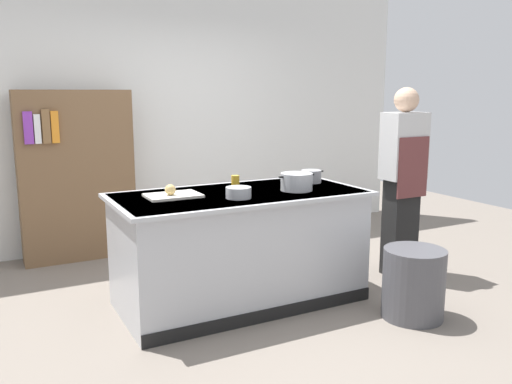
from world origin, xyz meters
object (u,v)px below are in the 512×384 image
(trash_bin, at_px, (413,283))
(person_chef, at_px, (403,177))
(onion, at_px, (170,190))
(stock_pot, at_px, (297,182))
(sauce_pan, at_px, (311,176))
(mixing_bowl, at_px, (238,193))
(bookshelf, at_px, (77,176))
(juice_cup, at_px, (235,181))

(trash_bin, distance_m, person_chef, 1.19)
(onion, xyz_separation_m, trash_bin, (1.56, -0.94, -0.69))
(stock_pot, bearing_deg, sauce_pan, 39.77)
(onion, relative_size, mixing_bowl, 0.42)
(trash_bin, height_order, bookshelf, bookshelf)
(stock_pot, relative_size, person_chef, 0.19)
(onion, bearing_deg, person_chef, -3.84)
(onion, distance_m, sauce_pan, 1.31)
(sauce_pan, bearing_deg, onion, -176.55)
(juice_cup, bearing_deg, onion, -164.32)
(stock_pot, height_order, juice_cup, stock_pot)
(onion, relative_size, trash_bin, 0.15)
(mixing_bowl, bearing_deg, sauce_pan, 20.83)
(stock_pot, height_order, person_chef, person_chef)
(person_chef, bearing_deg, onion, 74.02)
(mixing_bowl, xyz_separation_m, person_chef, (1.71, 0.10, -0.03))
(mixing_bowl, xyz_separation_m, bookshelf, (-0.83, 1.99, -0.09))
(mixing_bowl, relative_size, juice_cup, 1.92)
(person_chef, height_order, bookshelf, person_chef)
(juice_cup, bearing_deg, mixing_bowl, -112.65)
(onion, distance_m, person_chef, 2.16)
(stock_pot, relative_size, bookshelf, 0.19)
(sauce_pan, relative_size, trash_bin, 0.46)
(person_chef, relative_size, bookshelf, 1.01)
(person_chef, bearing_deg, juice_cup, 66.11)
(trash_bin, bearing_deg, person_chef, 53.40)
(mixing_bowl, height_order, person_chef, person_chef)
(mixing_bowl, bearing_deg, onion, 150.72)
(bookshelf, bearing_deg, person_chef, -36.56)
(stock_pot, xyz_separation_m, mixing_bowl, (-0.55, -0.07, -0.03))
(mixing_bowl, xyz_separation_m, trash_bin, (1.12, -0.70, -0.68))
(bookshelf, bearing_deg, onion, -77.44)
(stock_pot, bearing_deg, onion, 169.78)
(trash_bin, relative_size, person_chef, 0.31)
(sauce_pan, xyz_separation_m, juice_cup, (-0.69, 0.10, -0.01))
(juice_cup, height_order, person_chef, person_chef)
(mixing_bowl, bearing_deg, trash_bin, -31.92)
(stock_pot, relative_size, mixing_bowl, 1.68)
(onion, relative_size, person_chef, 0.05)
(onion, distance_m, mixing_bowl, 0.51)
(onion, xyz_separation_m, juice_cup, (0.62, 0.17, -0.01))
(stock_pot, xyz_separation_m, trash_bin, (0.56, -0.77, -0.70))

